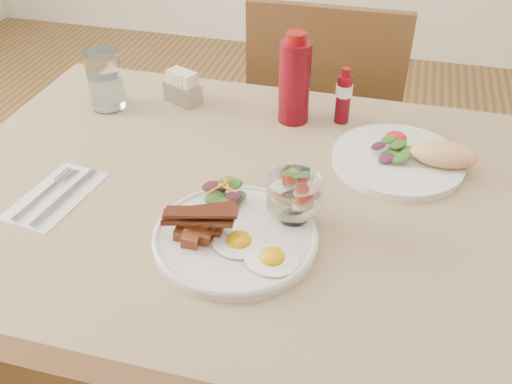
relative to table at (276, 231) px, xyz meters
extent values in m
cylinder|color=brown|center=(-0.59, 0.36, -0.31)|extent=(0.06, 0.06, 0.71)
cube|color=brown|center=(0.00, 0.00, 0.07)|extent=(1.30, 0.85, 0.04)
cube|color=#99855D|center=(0.00, 0.00, 0.09)|extent=(1.33, 0.88, 0.00)
cylinder|color=brown|center=(-0.18, 0.57, -0.44)|extent=(0.04, 0.04, 0.45)
cylinder|color=brown|center=(0.18, 0.57, -0.44)|extent=(0.04, 0.04, 0.45)
cylinder|color=brown|center=(-0.18, 0.93, -0.44)|extent=(0.04, 0.04, 0.45)
cylinder|color=brown|center=(0.18, 0.93, -0.44)|extent=(0.04, 0.04, 0.45)
cube|color=brown|center=(0.00, 0.75, -0.20)|extent=(0.42, 0.42, 0.03)
cube|color=brown|center=(0.00, 0.55, 0.04)|extent=(0.42, 0.03, 0.46)
cylinder|color=silver|center=(-0.04, -0.15, 0.10)|extent=(0.28, 0.28, 0.02)
ellipsoid|color=white|center=(0.04, -0.19, 0.11)|extent=(0.11, 0.10, 0.01)
ellipsoid|color=#E49F04|center=(0.04, -0.19, 0.11)|extent=(0.04, 0.04, 0.02)
ellipsoid|color=white|center=(-0.02, -0.17, 0.11)|extent=(0.11, 0.10, 0.01)
ellipsoid|color=#E49F04|center=(-0.02, -0.17, 0.11)|extent=(0.04, 0.04, 0.02)
cube|color=brown|center=(-0.10, -0.16, 0.12)|extent=(0.03, 0.03, 0.03)
cube|color=brown|center=(-0.08, -0.18, 0.12)|extent=(0.03, 0.03, 0.03)
cube|color=brown|center=(-0.12, -0.18, 0.12)|extent=(0.03, 0.03, 0.02)
cube|color=brown|center=(-0.07, -0.16, 0.12)|extent=(0.03, 0.03, 0.03)
cube|color=brown|center=(-0.10, -0.19, 0.12)|extent=(0.03, 0.03, 0.03)
cube|color=brown|center=(-0.12, -0.15, 0.12)|extent=(0.03, 0.03, 0.02)
cube|color=brown|center=(-0.09, -0.16, 0.14)|extent=(0.03, 0.03, 0.03)
cube|color=brown|center=(-0.10, -0.17, 0.14)|extent=(0.03, 0.03, 0.02)
cube|color=brown|center=(-0.08, -0.16, 0.14)|extent=(0.03, 0.03, 0.03)
cube|color=#54200E|center=(-0.10, -0.16, 0.14)|extent=(0.12, 0.05, 0.01)
cube|color=#54200E|center=(-0.09, -0.17, 0.15)|extent=(0.12, 0.03, 0.01)
cube|color=#54200E|center=(-0.09, -0.16, 0.15)|extent=(0.12, 0.06, 0.01)
cube|color=#54200E|center=(-0.09, -0.17, 0.16)|extent=(0.12, 0.04, 0.01)
ellipsoid|color=#1E4713|center=(-0.08, -0.07, 0.11)|extent=(0.05, 0.03, 0.01)
ellipsoid|color=#1E4713|center=(-0.06, -0.06, 0.11)|extent=(0.04, 0.03, 0.01)
ellipsoid|color=#391223|center=(-0.10, -0.05, 0.12)|extent=(0.04, 0.03, 0.01)
ellipsoid|color=#1E4713|center=(-0.08, -0.09, 0.12)|extent=(0.04, 0.03, 0.01)
ellipsoid|color=#1E4713|center=(-0.10, -0.08, 0.12)|extent=(0.04, 0.03, 0.01)
ellipsoid|color=#391223|center=(-0.06, -0.07, 0.13)|extent=(0.04, 0.03, 0.01)
ellipsoid|color=#1E4713|center=(-0.09, -0.04, 0.13)|extent=(0.04, 0.03, 0.01)
ellipsoid|color=#1E4713|center=(-0.07, -0.05, 0.14)|extent=(0.04, 0.03, 0.01)
ellipsoid|color=#391223|center=(-0.11, -0.07, 0.14)|extent=(0.03, 0.02, 0.01)
cylinder|color=orange|center=(-0.08, -0.06, 0.15)|extent=(0.02, 0.04, 0.01)
cylinder|color=orange|center=(-0.09, -0.06, 0.15)|extent=(0.04, 0.01, 0.01)
cylinder|color=orange|center=(-0.07, -0.08, 0.15)|extent=(0.04, 0.02, 0.01)
cylinder|color=orange|center=(-0.09, -0.08, 0.15)|extent=(0.03, 0.04, 0.01)
cylinder|color=white|center=(0.05, -0.08, 0.11)|extent=(0.05, 0.05, 0.01)
cylinder|color=white|center=(0.05, -0.08, 0.12)|extent=(0.02, 0.02, 0.02)
cylinder|color=white|center=(0.05, -0.08, 0.16)|extent=(0.09, 0.09, 0.05)
cylinder|color=#FFE6B4|center=(0.04, -0.07, 0.15)|extent=(0.03, 0.03, 0.01)
cylinder|color=#FFE6B4|center=(0.06, -0.09, 0.15)|extent=(0.03, 0.03, 0.01)
cylinder|color=#FFE6B4|center=(0.05, -0.06, 0.16)|extent=(0.03, 0.03, 0.01)
cylinder|color=#92C23B|center=(0.04, -0.06, 0.17)|extent=(0.04, 0.04, 0.01)
cone|color=red|center=(0.06, -0.09, 0.18)|extent=(0.03, 0.03, 0.03)
cone|color=red|center=(0.03, -0.08, 0.18)|extent=(0.03, 0.03, 0.03)
cone|color=red|center=(0.05, -0.06, 0.19)|extent=(0.03, 0.03, 0.03)
ellipsoid|color=#29722E|center=(0.05, -0.08, 0.20)|extent=(0.02, 0.01, 0.00)
ellipsoid|color=#29722E|center=(0.06, -0.08, 0.20)|extent=(0.02, 0.01, 0.00)
cylinder|color=silver|center=(0.21, 0.17, 0.10)|extent=(0.27, 0.27, 0.02)
ellipsoid|color=#1E4713|center=(0.19, 0.16, 0.11)|extent=(0.05, 0.04, 0.01)
ellipsoid|color=#1E4713|center=(0.21, 0.19, 0.11)|extent=(0.04, 0.04, 0.01)
ellipsoid|color=#391223|center=(0.19, 0.14, 0.12)|extent=(0.04, 0.04, 0.01)
ellipsoid|color=#1E4713|center=(0.22, 0.14, 0.12)|extent=(0.05, 0.04, 0.01)
ellipsoid|color=#1E4713|center=(0.23, 0.17, 0.12)|extent=(0.04, 0.03, 0.01)
ellipsoid|color=#391223|center=(0.17, 0.17, 0.12)|extent=(0.04, 0.03, 0.01)
ellipsoid|color=#1E4713|center=(0.21, 0.18, 0.13)|extent=(0.04, 0.04, 0.01)
ellipsoid|color=#1E4713|center=(0.19, 0.19, 0.13)|extent=(0.04, 0.03, 0.01)
ellipsoid|color=red|center=(0.20, 0.21, 0.12)|extent=(0.05, 0.04, 0.03)
ellipsoid|color=tan|center=(0.30, 0.16, 0.13)|extent=(0.14, 0.11, 0.05)
cylinder|color=#5D050F|center=(-0.03, 0.29, 0.18)|extent=(0.09, 0.09, 0.18)
cylinder|color=maroon|center=(-0.03, 0.29, 0.28)|extent=(0.06, 0.06, 0.02)
cylinder|color=#5D050F|center=(0.08, 0.31, 0.14)|extent=(0.04, 0.04, 0.11)
cylinder|color=silver|center=(0.08, 0.31, 0.17)|extent=(0.05, 0.05, 0.03)
cylinder|color=maroon|center=(0.08, 0.31, 0.21)|extent=(0.02, 0.02, 0.02)
cube|color=#A9A9AD|center=(-0.30, 0.30, 0.11)|extent=(0.10, 0.08, 0.05)
cube|color=beige|center=(-0.33, 0.32, 0.14)|extent=(0.03, 0.04, 0.05)
cube|color=beige|center=(-0.31, 0.31, 0.14)|extent=(0.03, 0.04, 0.05)
cube|color=beige|center=(-0.30, 0.30, 0.14)|extent=(0.03, 0.04, 0.05)
cube|color=beige|center=(-0.29, 0.30, 0.14)|extent=(0.03, 0.04, 0.05)
cube|color=beige|center=(-0.27, 0.29, 0.14)|extent=(0.03, 0.04, 0.05)
cylinder|color=white|center=(-0.46, 0.24, 0.16)|extent=(0.08, 0.08, 0.14)
cylinder|color=silver|center=(-0.46, 0.24, 0.13)|extent=(0.07, 0.07, 0.08)
cube|color=silver|center=(-0.40, -0.11, 0.09)|extent=(0.13, 0.21, 0.00)
cube|color=#A9A9AD|center=(-0.38, -0.11, 0.09)|extent=(0.04, 0.19, 0.00)
cube|color=#A9A9AD|center=(-0.42, -0.14, 0.09)|extent=(0.03, 0.13, 0.00)
cube|color=#A9A9AD|center=(-0.42, -0.05, 0.09)|extent=(0.01, 0.04, 0.00)
cube|color=#A9A9AD|center=(-0.42, -0.05, 0.09)|extent=(0.01, 0.04, 0.00)
cube|color=#A9A9AD|center=(-0.41, -0.05, 0.09)|extent=(0.01, 0.04, 0.00)
cube|color=#A9A9AD|center=(-0.40, -0.05, 0.09)|extent=(0.01, 0.04, 0.00)
camera|label=1|loc=(0.18, -0.84, 0.74)|focal=40.00mm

